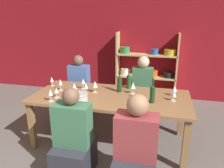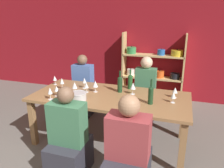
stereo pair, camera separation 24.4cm
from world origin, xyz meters
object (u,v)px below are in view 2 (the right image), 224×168
Objects in this scene: wine_glass_empty_c at (55,78)px; person_near_a at (128,159)px; wine_glass_red_d at (86,86)px; shelf_unit at (153,74)px; wine_glass_red_b at (50,91)px; mixing_bowl at (78,96)px; wine_bottle_amber at (151,94)px; wine_glass_empty_d at (62,81)px; wine_glass_white_b at (133,86)px; person_far_a at (145,98)px; wine_glass_empty_a at (95,84)px; person_near_b at (69,144)px; wine_glass_red_a at (175,91)px; wine_bottle_green at (130,81)px; person_far_b at (84,93)px; wine_glass_red_e at (75,86)px; dining_table at (110,101)px; wine_bottle_dark at (120,84)px; wine_glass_red_c at (173,95)px; wine_glass_empty_b at (57,89)px; wine_glass_white_a at (84,81)px.

wine_glass_empty_c is 0.13× the size of person_near_a.
shelf_unit is at bearing 68.65° from wine_glass_red_d.
wine_glass_red_b is 0.70m from wine_glass_empty_c.
mixing_bowl is 0.88m from wine_glass_empty_c.
wine_bottle_amber is 1.40m from wine_glass_red_b.
wine_glass_red_b is 0.57m from wine_glass_red_d.
mixing_bowl is 1.54× the size of wine_glass_empty_c.
wine_glass_white_b is at bearing 5.99° from wine_glass_empty_d.
wine_glass_empty_c is at bearing 116.78° from wine_glass_red_b.
wine_glass_white_b is at bearing -2.37° from wine_glass_empty_c.
person_near_a is at bearing -79.42° from wine_glass_white_b.
person_near_a is 1.80m from person_far_a.
wine_glass_empty_a is 0.16× the size of person_near_b.
wine_glass_red_a is at bearing -73.21° from shelf_unit.
person_far_b is at bearing 158.35° from wine_bottle_green.
wine_bottle_green is 1.42m from person_near_b.
wine_glass_red_e reaches higher than wine_glass_red_a.
dining_table is 0.41m from wine_glass_white_b.
person_far_a is at bearing 44.83° from wine_glass_red_e.
person_far_a reaches higher than dining_table.
dining_table is 0.31m from wine_bottle_dark.
wine_glass_red_c reaches higher than wine_glass_red_a.
wine_glass_empty_b is 0.58m from wine_glass_empty_c.
wine_glass_white_a is 0.26m from wine_glass_red_e.
mixing_bowl is (-0.75, -2.30, 0.21)m from shelf_unit.
wine_glass_empty_a is (-0.65, -1.92, 0.27)m from shelf_unit.
wine_bottle_amber is 0.94m from person_near_a.
person_far_b is at bearing 127.45° from wine_glass_empty_a.
wine_bottle_amber is at bearing -13.59° from wine_glass_empty_a.
wine_glass_white_b is (0.86, 0.22, 0.01)m from wine_glass_red_e.
person_near_a is at bearing -61.00° from dining_table.
wine_glass_empty_a reaches higher than mixing_bowl.
wine_glass_empty_b is at bearing -170.92° from wine_glass_red_c.
wine_glass_red_b is 0.15m from wine_glass_empty_b.
dining_table is at bearing 28.58° from wine_glass_red_b.
shelf_unit is 2.04m from dining_table.
wine_glass_empty_d is at bearing -175.60° from wine_glass_empty_a.
mixing_bowl is 0.19× the size of person_far_a.
shelf_unit is 2.08m from wine_glass_red_c.
wine_glass_red_a reaches higher than dining_table.
shelf_unit is at bearing 64.03° from wine_glass_white_a.
wine_bottle_dark reaches higher than wine_glass_white_a.
wine_glass_white_b is (0.70, 0.14, 0.02)m from wine_glass_red_d.
wine_bottle_green is 0.26× the size of person_far_a.
wine_glass_empty_c is 1.65m from person_far_a.
wine_glass_red_d is at bearing 171.36° from wine_bottle_amber.
dining_table is at bearing -116.86° from wine_bottle_dark.
wine_bottle_green is 1.20m from person_far_b.
person_far_b is (-0.82, 0.81, -0.25)m from dining_table.
dining_table is at bearing -17.49° from wine_glass_empty_a.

